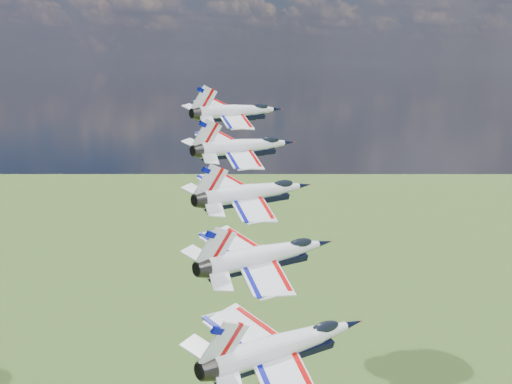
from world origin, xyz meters
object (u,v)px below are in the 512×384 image
Objects in this scene: jet_1 at (246,146)px; jet_3 at (269,254)px; jet_2 at (256,192)px; jet_4 at (288,344)px; jet_0 at (239,111)px.

jet_3 is at bearing -29.15° from jet_1.
jet_3 is (7.21, -8.32, -3.35)m from jet_2.
jet_2 is 1.00× the size of jet_4.
jet_0 is 11.51m from jet_1.
jet_0 reaches higher than jet_1.
jet_3 is at bearing -29.15° from jet_2.
jet_1 reaches higher than jet_4.
jet_4 is at bearing -29.15° from jet_0.
jet_4 is (21.64, -24.95, -10.05)m from jet_1.
jet_1 is at bearing 150.85° from jet_2.
jet_1 is 34.52m from jet_4.
jet_0 reaches higher than jet_3.
jet_1 is (7.21, -8.32, -3.35)m from jet_0.
jet_0 is at bearing 150.85° from jet_1.
jet_1 is at bearing -29.15° from jet_0.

